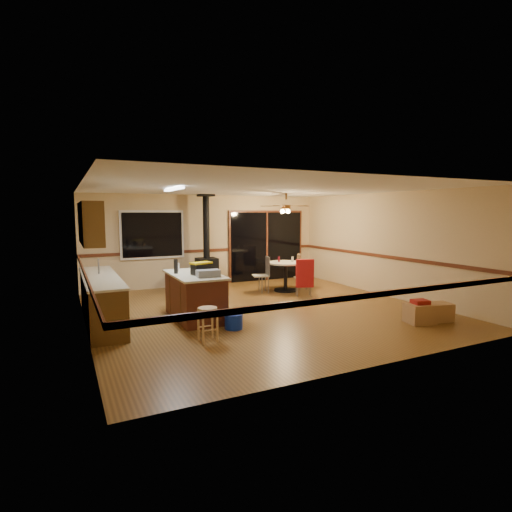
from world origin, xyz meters
TOP-DOWN VIEW (x-y plane):
  - floor at (0.00, 0.00)m, footprint 7.00×7.00m
  - ceiling at (0.00, 0.00)m, footprint 7.00×7.00m
  - wall_back at (0.00, 3.50)m, footprint 7.00×0.00m
  - wall_front at (0.00, -3.50)m, footprint 7.00×0.00m
  - wall_left at (-3.50, 0.00)m, footprint 0.00×7.00m
  - wall_right at (3.50, 0.00)m, footprint 0.00×7.00m
  - chair_rail at (0.00, 0.00)m, footprint 7.00×7.00m
  - window at (-1.60, 3.45)m, footprint 1.72×0.10m
  - sliding_door at (1.90, 3.45)m, footprint 2.52×0.10m
  - lower_cabinets at (-3.20, 0.50)m, footprint 0.60×3.00m
  - countertop at (-3.20, 0.50)m, footprint 0.64×3.04m
  - upper_cabinets at (-3.33, 0.70)m, footprint 0.35×2.00m
  - kitchen_island at (-1.50, 0.00)m, footprint 0.88×1.68m
  - wood_stove at (-0.20, 3.05)m, footprint 0.55×0.50m
  - ceiling_fan at (1.53, 1.62)m, footprint 0.24×0.24m
  - fluorescent_strip at (-1.80, 0.30)m, footprint 0.10×1.20m
  - toolbox_grey at (-1.38, -0.49)m, footprint 0.44×0.27m
  - toolbox_black at (-1.40, -0.13)m, footprint 0.42×0.30m
  - toolbox_yellow_lid at (-1.40, -0.13)m, footprint 0.46×0.34m
  - box_on_island at (-1.36, 0.10)m, footprint 0.33×0.37m
  - bottle_dark at (-1.82, 0.19)m, footprint 0.10×0.10m
  - bottle_pink at (-1.28, -0.07)m, footprint 0.09×0.09m
  - bottle_white at (-1.71, 0.44)m, footprint 0.07×0.07m
  - bar_stool at (-1.74, -1.48)m, footprint 0.31×0.31m
  - blue_bucket at (-1.09, -1.00)m, footprint 0.42×0.42m
  - dining_table at (1.53, 1.62)m, footprint 0.98×0.98m
  - glass_red at (1.38, 1.72)m, footprint 0.07×0.07m
  - glass_cream at (1.71, 1.57)m, footprint 0.07×0.07m
  - chair_left at (0.93, 1.70)m, footprint 0.49×0.49m
  - chair_near at (1.57, 0.75)m, footprint 0.55×0.58m
  - chair_right at (2.08, 1.78)m, footprint 0.62×0.61m
  - box_under_window at (-1.01, 2.81)m, footprint 0.57×0.48m
  - box_corner_a at (2.26, -2.21)m, footprint 0.57×0.51m
  - box_corner_b at (2.73, -2.26)m, footprint 0.51×0.46m
  - box_small_red at (2.26, -2.21)m, footprint 0.34×0.30m

SIDE VIEW (x-z plane):
  - floor at x=0.00m, z-range 0.00..0.00m
  - blue_bucket at x=-1.09m, z-range 0.00..0.27m
  - box_corner_b at x=2.73m, z-range 0.00..0.35m
  - box_corner_a at x=2.26m, z-range 0.00..0.37m
  - box_under_window at x=-1.01m, z-range 0.00..0.42m
  - bar_stool at x=-1.74m, z-range 0.00..0.57m
  - box_small_red at x=2.26m, z-range 0.37..0.45m
  - lower_cabinets at x=-3.20m, z-range 0.00..0.86m
  - kitchen_island at x=-1.50m, z-range 0.00..0.90m
  - dining_table at x=1.53m, z-range 0.14..0.92m
  - chair_left at x=0.93m, z-range 0.33..0.85m
  - chair_near at x=1.57m, z-range 0.25..0.95m
  - chair_right at x=2.08m, z-range 0.25..0.95m
  - wood_stove at x=-0.20m, z-range -0.53..1.99m
  - glass_cream at x=1.71m, z-range 0.78..0.93m
  - glass_red at x=1.38m, z-range 0.78..0.93m
  - countertop at x=-3.20m, z-range 0.86..0.90m
  - toolbox_grey at x=-1.38m, z-range 0.90..1.03m
  - bottle_white at x=-1.71m, z-range 0.90..1.07m
  - chair_rail at x=0.00m, z-range 0.96..1.04m
  - box_on_island at x=-1.36m, z-range 0.90..1.10m
  - toolbox_black at x=-1.40m, z-range 0.90..1.11m
  - bottle_pink at x=-1.28m, z-range 0.90..1.13m
  - bottle_dark at x=-1.82m, z-range 0.90..1.18m
  - sliding_door at x=1.90m, z-range 0.00..2.10m
  - toolbox_yellow_lid at x=-1.40m, z-range 1.11..1.14m
  - wall_back at x=0.00m, z-range -2.20..4.80m
  - wall_front at x=0.00m, z-range -2.20..4.80m
  - wall_left at x=-3.50m, z-range -2.20..4.80m
  - wall_right at x=3.50m, z-range -2.20..4.80m
  - window at x=-1.60m, z-range 0.84..2.16m
  - upper_cabinets at x=-3.33m, z-range 1.50..2.30m
  - ceiling_fan at x=1.53m, z-range 1.94..2.49m
  - fluorescent_strip at x=-1.80m, z-range 2.54..2.58m
  - ceiling at x=0.00m, z-range 2.60..2.60m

